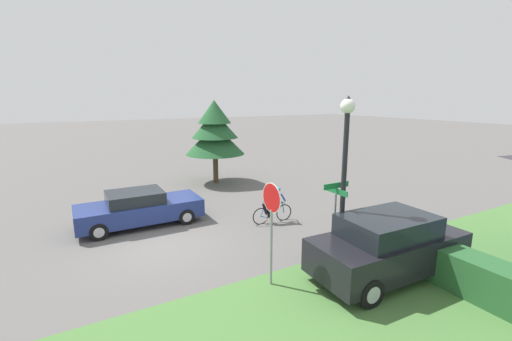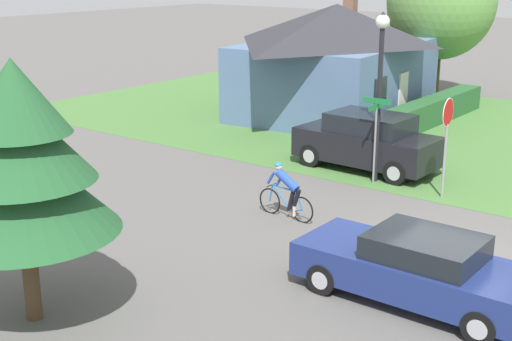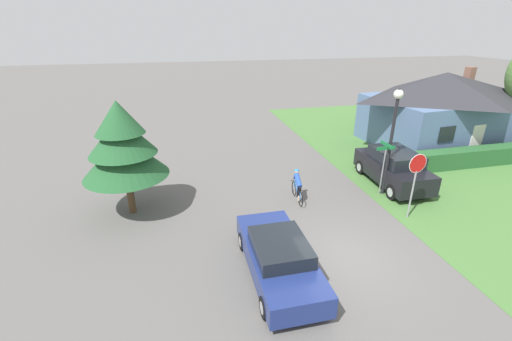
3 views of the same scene
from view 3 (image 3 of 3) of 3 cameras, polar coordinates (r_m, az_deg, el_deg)
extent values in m
plane|color=#5B5956|center=(12.30, 13.70, -14.26)|extent=(140.00, 140.00, 0.00)
cube|color=#477538|center=(21.90, 36.63, -1.23)|extent=(16.00, 36.00, 0.01)
cube|color=slate|center=(25.88, 28.02, 7.41)|extent=(9.13, 6.82, 3.03)
pyramid|color=#2D2D33|center=(25.46, 28.99, 12.36)|extent=(9.86, 7.37, 1.57)
cube|color=silver|center=(24.11, 32.82, 4.13)|extent=(0.90, 0.15, 2.00)
cube|color=black|center=(22.13, 29.21, 5.30)|extent=(1.10, 0.17, 0.90)
cube|color=brown|center=(27.71, 32.08, 13.59)|extent=(0.55, 0.55, 0.80)
cube|color=#285B2D|center=(22.65, 32.19, 1.89)|extent=(11.51, 0.90, 1.00)
cube|color=navy|center=(11.07, 3.74, -14.49)|extent=(1.82, 4.63, 0.68)
cube|color=black|center=(10.62, 4.06, -12.58)|extent=(1.60, 2.03, 0.45)
cylinder|color=black|center=(12.31, -2.09, -11.69)|extent=(0.26, 0.62, 0.62)
cylinder|color=#ADADB2|center=(12.31, -2.09, -11.69)|extent=(0.28, 0.36, 0.36)
cylinder|color=black|center=(12.65, 5.18, -10.71)|extent=(0.26, 0.62, 0.62)
cylinder|color=#ADADB2|center=(12.65, 5.18, -10.71)|extent=(0.28, 0.36, 0.36)
cylinder|color=black|center=(9.94, 1.71, -21.82)|extent=(0.26, 0.62, 0.62)
cylinder|color=#ADADB2|center=(9.94, 1.71, -21.82)|extent=(0.28, 0.36, 0.36)
cylinder|color=black|center=(10.37, 10.87, -20.05)|extent=(0.26, 0.62, 0.62)
cylinder|color=#ADADB2|center=(10.37, 10.87, -20.05)|extent=(0.28, 0.36, 0.36)
torus|color=black|center=(15.14, 7.41, -4.69)|extent=(0.08, 0.69, 0.69)
torus|color=black|center=(16.03, 6.35, -2.97)|extent=(0.08, 0.69, 0.69)
cylinder|color=#1E66B2|center=(15.29, 7.17, -3.71)|extent=(0.05, 0.18, 0.56)
cylinder|color=#1E66B2|center=(15.61, 6.77, -3.04)|extent=(0.08, 0.66, 0.60)
cylinder|color=#1E66B2|center=(15.43, 6.89, -2.24)|extent=(0.09, 0.78, 0.06)
cylinder|color=#1E66B2|center=(15.30, 7.22, -4.59)|extent=(0.06, 0.35, 0.15)
cylinder|color=#1E66B2|center=(15.12, 7.35, -3.80)|extent=(0.04, 0.22, 0.45)
cylinder|color=#1E66B2|center=(15.90, 6.43, -2.29)|extent=(0.04, 0.12, 0.47)
cylinder|color=black|center=(15.76, 6.50, -1.61)|extent=(0.44, 0.05, 0.02)
ellipsoid|color=black|center=(15.09, 7.30, -2.84)|extent=(0.09, 0.20, 0.05)
cylinder|color=black|center=(15.17, 7.29, -3.44)|extent=(0.13, 0.26, 0.46)
cylinder|color=black|center=(15.33, 7.07, -3.45)|extent=(0.13, 0.26, 0.61)
cylinder|color=beige|center=(15.39, 7.15, -4.53)|extent=(0.08, 0.08, 0.30)
cylinder|color=beige|center=(15.58, 7.10, -4.55)|extent=(0.17, 0.08, 0.21)
cylinder|color=#264CB2|center=(15.26, 7.03, -1.65)|extent=(0.26, 0.71, 0.54)
cylinder|color=#264CB2|center=(15.49, 6.80, -1.36)|extent=(0.09, 0.26, 0.36)
cylinder|color=#264CB2|center=(15.73, 6.46, -0.95)|extent=(0.09, 0.26, 0.36)
sphere|color=beige|center=(15.38, 6.78, -0.14)|extent=(0.19, 0.19, 0.19)
ellipsoid|color=#267FBF|center=(15.36, 6.79, 0.03)|extent=(0.22, 0.18, 0.12)
cube|color=black|center=(18.13, 21.78, 0.04)|extent=(2.05, 4.49, 0.91)
cube|color=black|center=(17.80, 22.27, 2.15)|extent=(1.76, 2.52, 0.59)
cylinder|color=black|center=(19.04, 17.17, 0.55)|extent=(0.32, 0.73, 0.72)
cylinder|color=#ADADB2|center=(19.04, 17.17, 0.55)|extent=(0.32, 0.43, 0.42)
cylinder|color=black|center=(19.86, 21.41, 0.89)|extent=(0.32, 0.73, 0.72)
cylinder|color=#ADADB2|center=(19.86, 21.41, 0.89)|extent=(0.32, 0.43, 0.42)
cylinder|color=black|center=(16.70, 21.85, -3.35)|extent=(0.32, 0.73, 0.72)
cylinder|color=#ADADB2|center=(16.70, 21.85, -3.35)|extent=(0.32, 0.43, 0.42)
cylinder|color=black|center=(17.63, 26.42, -2.76)|extent=(0.32, 0.73, 0.72)
cylinder|color=#ADADB2|center=(17.63, 26.42, -2.76)|extent=(0.32, 0.43, 0.42)
cylinder|color=gray|center=(15.13, 24.50, -3.71)|extent=(0.07, 0.07, 2.08)
cylinder|color=red|center=(14.61, 25.36, 1.05)|extent=(0.74, 0.07, 0.74)
cylinder|color=silver|center=(14.61, 25.36, 1.05)|extent=(0.78, 0.06, 0.78)
cylinder|color=black|center=(16.44, 21.39, 3.43)|extent=(0.14, 0.14, 4.48)
sphere|color=white|center=(15.86, 22.66, 11.67)|extent=(0.40, 0.40, 0.40)
cone|color=black|center=(15.83, 22.77, 12.37)|extent=(0.24, 0.24, 0.16)
cylinder|color=gray|center=(16.66, 20.31, -0.32)|extent=(0.06, 0.06, 2.23)
cube|color=#197238|center=(16.26, 20.87, 3.49)|extent=(0.90, 0.03, 0.16)
cube|color=#197238|center=(16.21, 20.95, 4.02)|extent=(0.03, 0.90, 0.16)
cylinder|color=#4C3823|center=(15.20, -20.21, -3.67)|extent=(0.29, 0.29, 1.70)
cone|color=#23562D|center=(14.56, -21.11, 2.34)|extent=(3.36, 3.36, 1.70)
cone|color=#23562D|center=(14.30, -21.59, 5.46)|extent=(2.62, 2.62, 1.50)
cone|color=#23562D|center=(14.12, -22.02, 8.25)|extent=(1.88, 1.88, 1.29)
camera|label=1|loc=(17.24, 55.34, 4.97)|focal=24.00mm
camera|label=2|loc=(9.66, -81.75, -3.29)|focal=50.00mm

